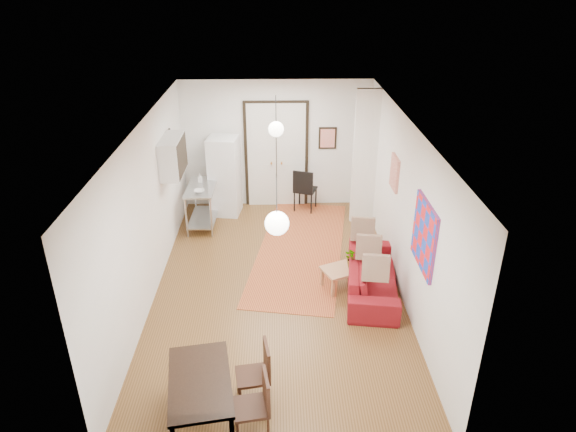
{
  "coord_description": "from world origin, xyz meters",
  "views": [
    {
      "loc": [
        0.0,
        -7.57,
        5.07
      ],
      "look_at": [
        0.19,
        0.24,
        1.25
      ],
      "focal_mm": 32.0,
      "sensor_mm": 36.0,
      "label": 1
    }
  ],
  "objects_px": {
    "sofa": "(372,275)",
    "coffee_table": "(347,270)",
    "fridge": "(225,176)",
    "dining_chair_far": "(251,397)",
    "dining_table": "(200,385)",
    "black_side_chair": "(305,184)",
    "kitchen_counter": "(202,200)",
    "dining_chair_near": "(253,366)"
  },
  "relations": [
    {
      "from": "dining_chair_far",
      "to": "black_side_chair",
      "type": "relative_size",
      "value": 0.87
    },
    {
      "from": "dining_chair_far",
      "to": "black_side_chair",
      "type": "bearing_deg",
      "value": 161.82
    },
    {
      "from": "sofa",
      "to": "dining_chair_far",
      "type": "bearing_deg",
      "value": 154.09
    },
    {
      "from": "dining_chair_near",
      "to": "sofa",
      "type": "bearing_deg",
      "value": 131.37
    },
    {
      "from": "fridge",
      "to": "dining_chair_far",
      "type": "distance_m",
      "value": 6.16
    },
    {
      "from": "coffee_table",
      "to": "dining_chair_near",
      "type": "distance_m",
      "value": 2.96
    },
    {
      "from": "sofa",
      "to": "coffee_table",
      "type": "distance_m",
      "value": 0.44
    },
    {
      "from": "sofa",
      "to": "kitchen_counter",
      "type": "relative_size",
      "value": 1.76
    },
    {
      "from": "dining_table",
      "to": "coffee_table",
      "type": "bearing_deg",
      "value": 54.16
    },
    {
      "from": "fridge",
      "to": "dining_chair_near",
      "type": "distance_m",
      "value": 5.65
    },
    {
      "from": "dining_chair_near",
      "to": "black_side_chair",
      "type": "relative_size",
      "value": 0.87
    },
    {
      "from": "coffee_table",
      "to": "dining_table",
      "type": "bearing_deg",
      "value": -125.84
    },
    {
      "from": "coffee_table",
      "to": "fridge",
      "type": "height_order",
      "value": "fridge"
    },
    {
      "from": "kitchen_counter",
      "to": "dining_table",
      "type": "distance_m",
      "value": 5.43
    },
    {
      "from": "dining_chair_near",
      "to": "coffee_table",
      "type": "bearing_deg",
      "value": 139.31
    },
    {
      "from": "coffee_table",
      "to": "kitchen_counter",
      "type": "relative_size",
      "value": 0.83
    },
    {
      "from": "dining_chair_far",
      "to": "dining_chair_near",
      "type": "bearing_deg",
      "value": 170.65
    },
    {
      "from": "dining_table",
      "to": "fridge",
      "type": "bearing_deg",
      "value": 92.09
    },
    {
      "from": "black_side_chair",
      "to": "dining_table",
      "type": "bearing_deg",
      "value": 95.16
    },
    {
      "from": "dining_chair_far",
      "to": "fridge",
      "type": "bearing_deg",
      "value": 178.31
    },
    {
      "from": "sofa",
      "to": "coffee_table",
      "type": "bearing_deg",
      "value": 80.26
    },
    {
      "from": "sofa",
      "to": "dining_table",
      "type": "xyz_separation_m",
      "value": [
        -2.56,
        -2.83,
        0.32
      ]
    },
    {
      "from": "sofa",
      "to": "dining_chair_near",
      "type": "bearing_deg",
      "value": 148.72
    },
    {
      "from": "coffee_table",
      "to": "dining_chair_far",
      "type": "relative_size",
      "value": 1.14
    },
    {
      "from": "dining_chair_far",
      "to": "coffee_table",
      "type": "bearing_deg",
      "value": 143.85
    },
    {
      "from": "dining_chair_near",
      "to": "dining_chair_far",
      "type": "bearing_deg",
      "value": -9.35
    },
    {
      "from": "dining_chair_near",
      "to": "dining_chair_far",
      "type": "relative_size",
      "value": 1.0
    },
    {
      "from": "kitchen_counter",
      "to": "black_side_chair",
      "type": "bearing_deg",
      "value": 21.97
    },
    {
      "from": "sofa",
      "to": "dining_table",
      "type": "bearing_deg",
      "value": 145.87
    },
    {
      "from": "fridge",
      "to": "dining_table",
      "type": "bearing_deg",
      "value": -79.91
    },
    {
      "from": "fridge",
      "to": "dining_table",
      "type": "height_order",
      "value": "fridge"
    },
    {
      "from": "dining_chair_near",
      "to": "dining_chair_far",
      "type": "height_order",
      "value": "same"
    },
    {
      "from": "dining_table",
      "to": "black_side_chair",
      "type": "xyz_separation_m",
      "value": [
        1.58,
        6.23,
        -0.03
      ]
    },
    {
      "from": "sofa",
      "to": "dining_chair_near",
      "type": "distance_m",
      "value": 3.09
    },
    {
      "from": "dining_table",
      "to": "dining_chair_near",
      "type": "distance_m",
      "value": 0.75
    },
    {
      "from": "coffee_table",
      "to": "dining_chair_near",
      "type": "relative_size",
      "value": 1.14
    },
    {
      "from": "kitchen_counter",
      "to": "black_side_chair",
      "type": "xyz_separation_m",
      "value": [
        2.24,
        0.84,
        0.01
      ]
    },
    {
      "from": "sofa",
      "to": "coffee_table",
      "type": "height_order",
      "value": "sofa"
    },
    {
      "from": "dining_table",
      "to": "black_side_chair",
      "type": "bearing_deg",
      "value": 75.76
    },
    {
      "from": "kitchen_counter",
      "to": "dining_chair_near",
      "type": "bearing_deg",
      "value": -74.33
    },
    {
      "from": "fridge",
      "to": "dining_chair_far",
      "type": "height_order",
      "value": "fridge"
    },
    {
      "from": "fridge",
      "to": "black_side_chair",
      "type": "height_order",
      "value": "fridge"
    }
  ]
}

